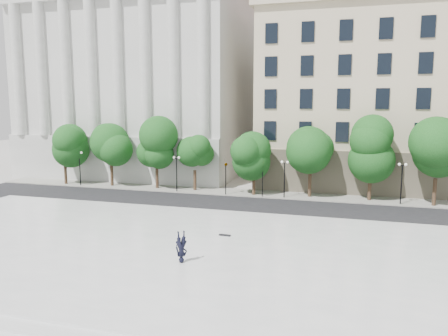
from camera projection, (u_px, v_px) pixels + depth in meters
The scene contains 12 objects.
ground at pixel (134, 267), 27.52m from camera, with size 160.00×160.00×0.00m, color #BBB7B0.
plaza at pixel (154, 248), 30.33m from camera, with size 44.00×22.00×0.45m, color white.
street at pixel (217, 204), 44.63m from camera, with size 60.00×8.00×0.02m, color black.
far_sidewalk at pixel (232, 192), 50.32m from camera, with size 60.00×4.00×0.12m, color gray.
building_west at pixel (150, 86), 66.92m from camera, with size 31.50×27.65×25.60m.
building_east at pixel (408, 96), 57.41m from camera, with size 36.00×26.15×23.00m.
traffic_light_west at pixel (226, 163), 48.24m from camera, with size 0.54×1.75×4.19m.
traffic_light_east at pixel (263, 164), 47.11m from camera, with size 0.84×1.69×4.17m.
person_lying at pixel (182, 258), 27.02m from camera, with size 0.72×0.47×1.98m, color black.
skateboard at pixel (225, 235), 32.48m from camera, with size 0.87×0.22×0.09m, color black.
street_trees at pixel (236, 150), 48.95m from camera, with size 46.86×5.23×7.97m.
lamp_posts at pixel (226, 169), 48.65m from camera, with size 37.97×0.28×4.36m.
Camera 1 is at (12.74, -23.70, 10.24)m, focal length 35.00 mm.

